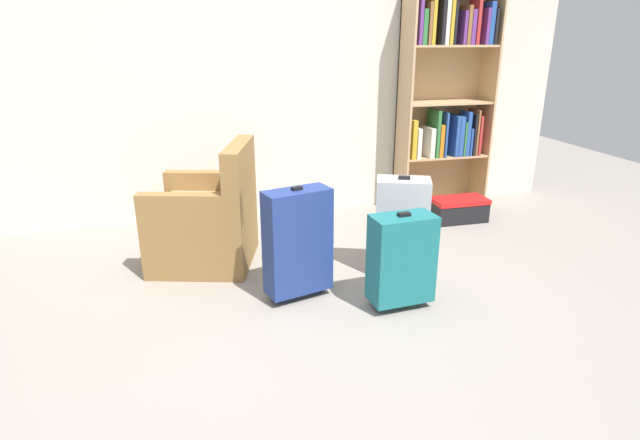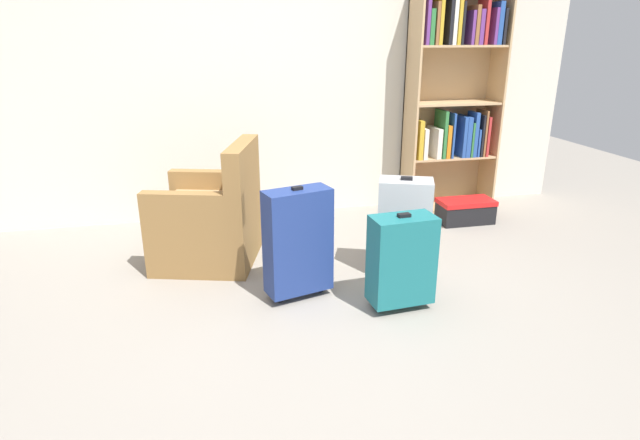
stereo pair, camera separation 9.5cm
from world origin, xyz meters
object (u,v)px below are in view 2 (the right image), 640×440
suitcase_teal (401,260)px  bookshelf (453,93)px  mug (274,253)px  storage_box (465,210)px  suitcase_navy_blue (298,241)px  suitcase_silver (404,225)px  armchair (212,221)px

suitcase_teal → bookshelf: bearing=57.3°
bookshelf → mug: bookshelf is taller
mug → storage_box: 1.86m
mug → suitcase_navy_blue: size_ratio=0.16×
mug → suitcase_silver: size_ratio=0.17×
storage_box → suitcase_teal: suitcase_teal is taller
storage_box → mug: bearing=-166.6°
suitcase_silver → mug: bearing=151.6°
suitcase_navy_blue → suitcase_silver: bearing=12.9°
armchair → mug: 0.53m
armchair → mug: size_ratio=7.50×
mug → suitcase_silver: (0.85, -0.46, 0.32)m
mug → storage_box: storage_box is taller
storage_box → suitcase_navy_blue: 2.06m
armchair → suitcase_teal: (1.11, -0.99, 0.01)m
bookshelf → storage_box: size_ratio=4.08×
mug → suitcase_teal: bearing=-54.3°
suitcase_navy_blue → suitcase_teal: bearing=-25.5°
suitcase_silver → bookshelf: bearing=54.4°
armchair → suitcase_teal: armchair is taller
bookshelf → armchair: size_ratio=2.24×
bookshelf → mug: 2.30m
suitcase_teal → mug: bearing=125.7°
storage_box → suitcase_silver: suitcase_silver is taller
armchair → suitcase_silver: armchair is taller
mug → suitcase_teal: suitcase_teal is taller
suitcase_teal → suitcase_silver: bearing=67.2°
storage_box → suitcase_navy_blue: bearing=-148.3°
armchair → storage_box: 2.29m
bookshelf → storage_box: (-0.02, -0.47, -0.99)m
bookshelf → mug: (-1.83, -0.90, -1.06)m
mug → suitcase_silver: suitcase_silver is taller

